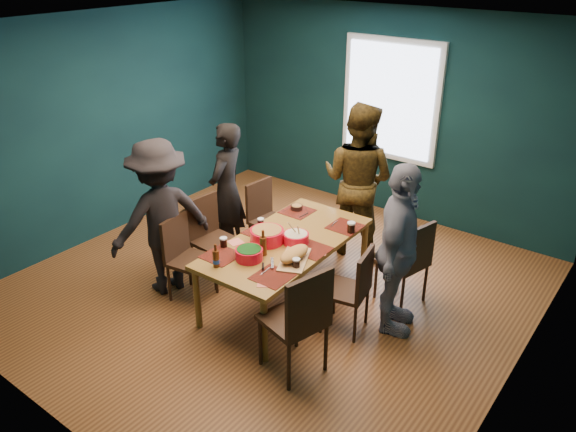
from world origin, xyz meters
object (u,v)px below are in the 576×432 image
object	(u,v)px
chair_left_mid	(209,232)
bowl_dumpling	(296,238)
bowl_herbs	(249,254)
person_near_left	(161,218)
chair_right_near	(301,315)
cutting_board	(294,255)
dining_table	(286,247)
person_right	(398,251)
chair_left_near	(184,252)
chair_right_mid	(354,285)
bowl_salad	(267,235)
chair_right_far	(410,258)
chair_left_far	(265,213)
person_back	(358,180)
person_far_left	(227,190)

from	to	relation	value
chair_left_mid	bowl_dumpling	xyz separation A→B (m)	(1.08, 0.11, 0.23)
bowl_dumpling	bowl_herbs	bearing A→B (deg)	-107.10
chair_left_mid	person_near_left	bearing A→B (deg)	-109.24
chair_right_near	cutting_board	world-z (taller)	chair_right_near
dining_table	bowl_dumpling	world-z (taller)	bowl_dumpling
person_right	cutting_board	bearing A→B (deg)	106.35
dining_table	bowl_dumpling	xyz separation A→B (m)	(0.10, 0.02, 0.12)
chair_left_near	chair_right_mid	world-z (taller)	chair_left_near
bowl_salad	chair_right_far	bearing A→B (deg)	36.51
chair_left_far	person_back	world-z (taller)	person_back
dining_table	chair_left_near	bearing A→B (deg)	-150.45
bowl_salad	person_back	bearing A→B (deg)	84.72
chair_right_far	person_near_left	size ratio (longest dim) A/B	0.55
chair_left_far	bowl_dumpling	distance (m)	1.14
person_far_left	person_near_left	bearing A→B (deg)	-15.52
chair_left_mid	bowl_herbs	distance (m)	1.03
chair_left_far	chair_left_near	world-z (taller)	chair_left_far
person_near_left	person_back	bearing A→B (deg)	165.99
chair_left_mid	person_back	distance (m)	1.79
bowl_herbs	person_back	bearing A→B (deg)	88.21
cutting_board	chair_right_near	bearing A→B (deg)	-73.57
chair_left_near	chair_right_near	xyz separation A→B (m)	(1.66, -0.26, 0.09)
dining_table	person_far_left	bearing A→B (deg)	158.97
person_back	dining_table	bearing A→B (deg)	85.88
chair_left_far	chair_right_near	xyz separation A→B (m)	(1.57, -1.47, 0.08)
dining_table	chair_right_far	bearing A→B (deg)	34.01
person_near_left	person_far_left	bearing A→B (deg)	-162.63
chair_right_mid	person_far_left	distance (m)	2.05
cutting_board	bowl_salad	bearing A→B (deg)	138.53
chair_right_mid	person_back	bearing A→B (deg)	108.99
person_far_left	person_right	xyz separation A→B (m)	(2.26, -0.16, 0.04)
chair_left_near	person_back	bearing A→B (deg)	55.26
person_back	person_right	xyz separation A→B (m)	(1.07, -1.09, -0.07)
chair_right_far	chair_right_near	size ratio (longest dim) A/B	0.89
bowl_dumpling	dining_table	bearing A→B (deg)	-168.61
chair_left_near	person_back	size ratio (longest dim) A/B	0.49
person_far_left	bowl_salad	distance (m)	1.18
person_near_left	cutting_board	xyz separation A→B (m)	(1.48, 0.30, -0.06)
chair_right_near	person_back	distance (m)	2.31
chair_right_far	bowl_dumpling	distance (m)	1.16
chair_right_near	person_back	world-z (taller)	person_back
chair_left_far	person_far_left	world-z (taller)	person_far_left
person_near_left	bowl_salad	distance (m)	1.14
bowl_salad	bowl_herbs	xyz separation A→B (m)	(0.08, -0.36, -0.01)
chair_right_mid	chair_right_near	xyz separation A→B (m)	(-0.04, -0.79, 0.10)
bowl_dumpling	cutting_board	size ratio (longest dim) A/B	0.43
person_far_left	chair_right_near	bearing A→B (deg)	42.50
chair_left_mid	dining_table	bearing A→B (deg)	10.09
dining_table	chair_left_mid	size ratio (longest dim) A/B	2.03
person_back	bowl_herbs	distance (m)	1.86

